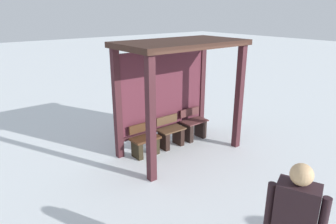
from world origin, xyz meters
TOP-DOWN VIEW (x-y plane):
  - ground_plane at (0.00, 0.00)m, footprint 60.00×60.00m
  - bus_shelter at (0.00, 0.21)m, footprint 2.78×1.53m
  - bench_left_inside at (-0.75, 0.35)m, footprint 0.65×0.38m
  - bench_center_inside at (0.00, 0.35)m, footprint 0.65×0.39m
  - bench_right_inside at (0.75, 0.35)m, footprint 0.65×0.40m

SIDE VIEW (x-z plane):
  - ground_plane at x=0.00m, z-range 0.00..0.00m
  - bench_left_inside at x=-0.75m, z-range -0.06..0.65m
  - bench_center_inside at x=0.00m, z-range -0.07..0.67m
  - bench_right_inside at x=0.75m, z-range -0.07..0.71m
  - bus_shelter at x=0.00m, z-range 0.58..3.14m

